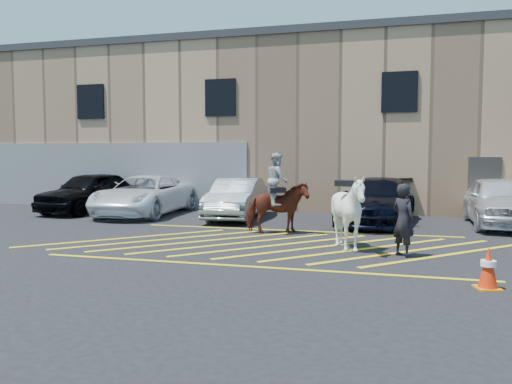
% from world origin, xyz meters
% --- Properties ---
extents(ground, '(90.00, 90.00, 0.00)m').
position_xyz_m(ground, '(0.00, 0.00, 0.00)').
color(ground, black).
rests_on(ground, ground).
extents(car_black_suv, '(2.51, 4.94, 1.61)m').
position_xyz_m(car_black_suv, '(-8.85, 5.04, 0.81)').
color(car_black_suv, black).
rests_on(car_black_suv, ground).
extents(car_white_pickup, '(2.63, 5.43, 1.49)m').
position_xyz_m(car_white_pickup, '(-6.29, 4.72, 0.74)').
color(car_white_pickup, white).
rests_on(car_white_pickup, ground).
extents(car_silver_sedan, '(1.84, 4.46, 1.43)m').
position_xyz_m(car_silver_sedan, '(-2.56, 4.53, 0.72)').
color(car_silver_sedan, '#90969D').
rests_on(car_silver_sedan, ground).
extents(car_blue_suv, '(2.76, 5.40, 1.50)m').
position_xyz_m(car_blue_suv, '(2.33, 4.58, 0.75)').
color(car_blue_suv, black).
rests_on(car_blue_suv, ground).
extents(car_white_suv, '(2.01, 4.77, 1.61)m').
position_xyz_m(car_white_suv, '(6.13, 4.85, 0.81)').
color(car_white_suv, silver).
rests_on(car_white_suv, ground).
extents(handler, '(0.70, 0.69, 1.64)m').
position_xyz_m(handler, '(3.03, -0.88, 0.82)').
color(handler, black).
rests_on(handler, ground).
extents(warehouse, '(32.42, 10.20, 7.30)m').
position_xyz_m(warehouse, '(-0.01, 11.99, 3.65)').
color(warehouse, tan).
rests_on(warehouse, ground).
extents(hatching_zone, '(12.60, 5.12, 0.01)m').
position_xyz_m(hatching_zone, '(-0.00, -0.30, 0.01)').
color(hatching_zone, yellow).
rests_on(hatching_zone, ground).
extents(mounted_bay, '(1.94, 1.35, 2.34)m').
position_xyz_m(mounted_bay, '(-0.41, 1.58, 0.95)').
color(mounted_bay, '#5B2015').
rests_on(mounted_bay, ground).
extents(saddled_white, '(1.94, 2.04, 1.80)m').
position_xyz_m(saddled_white, '(1.80, -0.44, 0.91)').
color(saddled_white, white).
rests_on(saddled_white, ground).
extents(traffic_cone, '(0.46, 0.46, 0.73)m').
position_xyz_m(traffic_cone, '(4.36, -3.36, 0.37)').
color(traffic_cone, orange).
rests_on(traffic_cone, ground).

